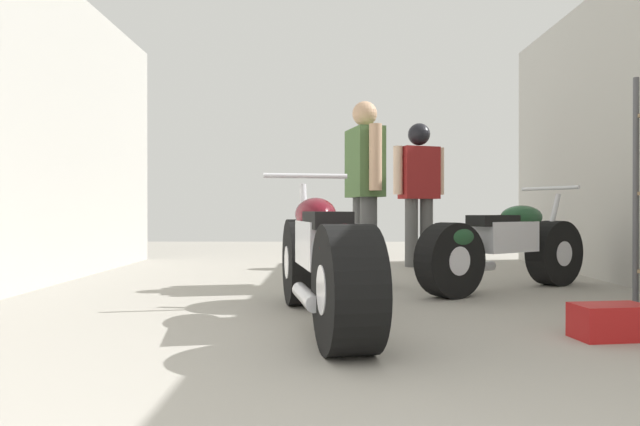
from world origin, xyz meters
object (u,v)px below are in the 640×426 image
motorcycle_black_naked (503,247)px  red_toolbox (611,322)px  mechanic_in_blue (365,182)px  mechanic_with_helmet (419,181)px  motorcycle_maroon_cruiser (322,261)px

motorcycle_black_naked → red_toolbox: bearing=-89.6°
mechanic_in_blue → red_toolbox: bearing=-59.9°
motorcycle_black_naked → mechanic_in_blue: 1.34m
red_toolbox → mechanic_in_blue: bearing=120.1°
mechanic_with_helmet → red_toolbox: bearing=-84.4°
red_toolbox → mechanic_with_helmet: bearing=95.6°
motorcycle_black_naked → red_toolbox: size_ratio=4.47×
mechanic_in_blue → motorcycle_black_naked: bearing=-13.6°
mechanic_in_blue → mechanic_with_helmet: size_ratio=0.95×
mechanic_in_blue → red_toolbox: 2.52m
motorcycle_maroon_cruiser → red_toolbox: 1.63m
motorcycle_maroon_cruiser → red_toolbox: bearing=-12.1°
motorcycle_maroon_cruiser → mechanic_in_blue: mechanic_in_blue is taller
motorcycle_maroon_cruiser → mechanic_with_helmet: mechanic_with_helmet is taller
red_toolbox → motorcycle_maroon_cruiser: bearing=167.9°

